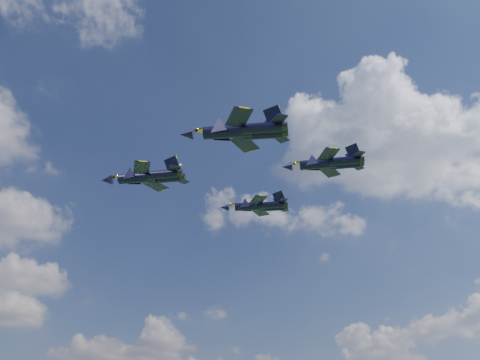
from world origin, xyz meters
name	(u,v)px	position (x,y,z in m)	size (l,w,h in m)	color
jet_lead	(135,178)	(-18.02, 22.37, 60.54)	(15.60, 15.11, 4.18)	black
jet_left	(224,132)	(-14.13, -3.86, 59.14)	(16.61, 14.96, 4.31)	black
jet_right	(248,206)	(7.95, 21.95, 60.33)	(14.28, 12.63, 3.68)	black
jet_slot	(315,164)	(6.95, -1.40, 60.35)	(13.82, 13.51, 3.72)	black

